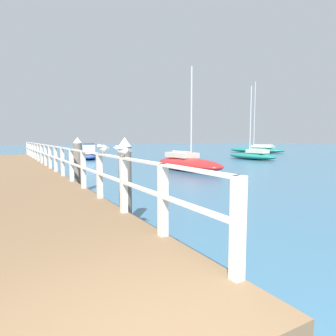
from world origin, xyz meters
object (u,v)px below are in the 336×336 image
at_px(boat_4, 252,155).
at_px(seagull_foreground, 123,150).
at_px(boat_3, 257,150).
at_px(dock_piling_near, 125,182).
at_px(seagull_background, 103,148).
at_px(boat_0, 89,154).
at_px(dock_piling_far, 78,165).
at_px(boat_2, 188,163).

bearing_deg(boat_4, seagull_foreground, -145.08).
height_order(seagull_foreground, boat_3, boat_3).
distance_m(dock_piling_near, boat_4, 21.80).
height_order(seagull_background, boat_0, seagull_background).
relative_size(dock_piling_far, seagull_background, 4.17).
xyz_separation_m(dock_piling_far, boat_4, (17.27, 8.80, -0.63)).
bearing_deg(seagull_foreground, boat_3, 19.93).
bearing_deg(seagull_background, boat_0, 63.62).
bearing_deg(seagull_background, dock_piling_near, -54.77).
relative_size(seagull_foreground, boat_0, 0.10).
height_order(dock_piling_near, boat_4, boat_4).
height_order(dock_piling_near, seagull_background, dock_piling_near).
distance_m(dock_piling_near, seagull_background, 0.91).
xyz_separation_m(dock_piling_far, seagull_foreground, (-0.38, -5.36, 0.75)).
distance_m(boat_2, boat_4, 10.69).
height_order(dock_piling_far, seagull_background, dock_piling_far).
height_order(boat_3, boat_4, boat_3).
xyz_separation_m(seagull_background, boat_0, (5.08, 20.65, -1.26)).
relative_size(seagull_foreground, boat_4, 0.07).
xyz_separation_m(seagull_foreground, boat_4, (17.66, 14.16, -1.37)).
relative_size(seagull_background, boat_2, 0.08).
height_order(seagull_background, boat_3, boat_3).
bearing_deg(boat_0, boat_2, 116.66).
distance_m(boat_0, boat_4, 14.75).
bearing_deg(boat_2, boat_4, -158.02).
height_order(dock_piling_near, boat_0, dock_piling_near).
bearing_deg(boat_3, dock_piling_far, -167.24).
bearing_deg(boat_4, boat_0, 144.70).
bearing_deg(boat_2, dock_piling_far, 28.45).
bearing_deg(boat_2, boat_0, -78.94).
bearing_deg(boat_3, boat_0, 160.71).
bearing_deg(dock_piling_far, boat_4, 27.00).
bearing_deg(boat_4, boat_3, 38.31).
distance_m(seagull_background, boat_2, 11.74).
xyz_separation_m(seagull_background, boat_3, (26.46, 20.90, -1.33)).
xyz_separation_m(dock_piling_far, boat_2, (7.52, 4.44, -0.57)).
bearing_deg(boat_0, dock_piling_near, 90.89).
relative_size(seagull_foreground, seagull_background, 0.98).
relative_size(seagull_foreground, boat_3, 0.05).
xyz_separation_m(dock_piling_near, seagull_background, (-0.38, 0.35, 0.75)).
bearing_deg(dock_piling_far, boat_0, 74.13).
bearing_deg(dock_piling_near, seagull_background, 137.80).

